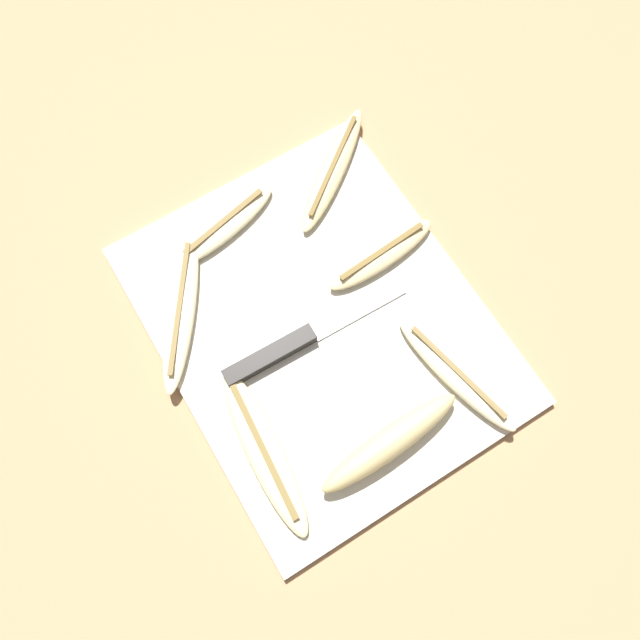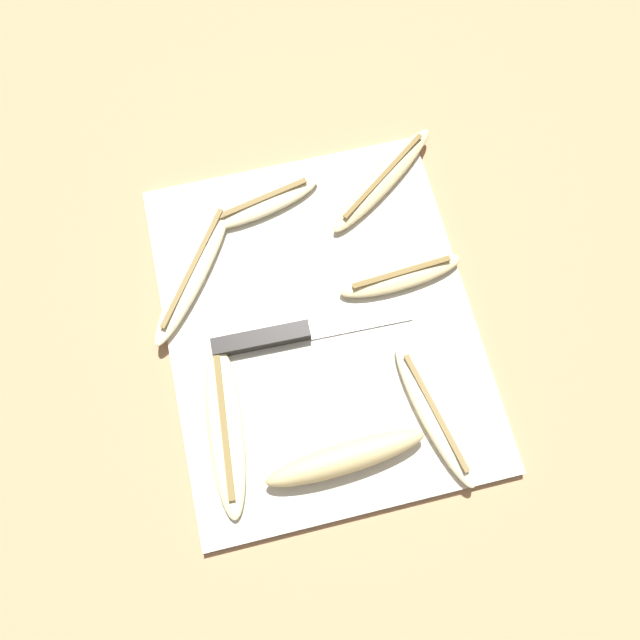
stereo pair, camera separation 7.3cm
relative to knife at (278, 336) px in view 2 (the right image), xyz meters
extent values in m
plane|color=tan|center=(-0.01, 0.05, -0.02)|extent=(4.00, 4.00, 0.00)
cube|color=beige|center=(-0.01, 0.05, -0.01)|extent=(0.45, 0.36, 0.01)
cube|color=black|center=(0.00, -0.02, 0.00)|extent=(0.02, 0.12, 0.02)
cube|color=#B7BABF|center=(0.00, 0.10, -0.01)|extent=(0.03, 0.12, 0.00)
ellipsoid|color=#DBC684|center=(0.16, 0.04, 0.01)|extent=(0.04, 0.18, 0.04)
ellipsoid|color=beige|center=(-0.17, 0.17, 0.00)|extent=(0.14, 0.17, 0.02)
cube|color=brown|center=(-0.17, 0.17, 0.01)|extent=(0.10, 0.13, 0.00)
ellipsoid|color=beige|center=(0.13, 0.15, 0.00)|extent=(0.18, 0.07, 0.02)
cube|color=olive|center=(0.13, 0.15, 0.01)|extent=(0.14, 0.04, 0.00)
ellipsoid|color=beige|center=(-0.18, 0.02, 0.00)|extent=(0.07, 0.16, 0.02)
cube|color=olive|center=(-0.18, 0.02, 0.01)|extent=(0.03, 0.12, 0.00)
ellipsoid|color=beige|center=(-0.10, -0.08, 0.00)|extent=(0.19, 0.15, 0.02)
cube|color=olive|center=(-0.10, -0.08, 0.01)|extent=(0.14, 0.10, 0.00)
ellipsoid|color=beige|center=(0.09, -0.08, 0.00)|extent=(0.20, 0.06, 0.02)
cube|color=olive|center=(0.09, -0.08, 0.01)|extent=(0.16, 0.02, 0.00)
ellipsoid|color=beige|center=(-0.04, 0.16, 0.00)|extent=(0.05, 0.16, 0.02)
cube|color=olive|center=(-0.04, 0.16, 0.01)|extent=(0.02, 0.12, 0.00)
camera|label=1|loc=(0.19, -0.07, 0.70)|focal=35.00mm
camera|label=2|loc=(0.22, 0.00, 0.70)|focal=35.00mm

